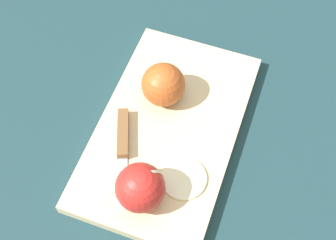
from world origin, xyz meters
TOP-DOWN VIEW (x-y plane):
  - ground_plane at (0.00, 0.00)m, footprint 4.00×4.00m
  - cutting_board at (0.00, 0.00)m, footprint 0.36×0.22m
  - apple_half_left at (-0.05, -0.02)m, footprint 0.07×0.07m
  - apple_half_right at (0.12, 0.00)m, footprint 0.07×0.07m
  - knife at (0.05, -0.06)m, footprint 0.15×0.07m
  - apple_slice at (0.08, 0.05)m, footprint 0.07×0.07m

SIDE VIEW (x-z plane):
  - ground_plane at x=0.00m, z-range 0.00..0.00m
  - cutting_board at x=0.00m, z-range 0.00..0.02m
  - apple_slice at x=0.08m, z-range 0.02..0.02m
  - knife at x=0.05m, z-range 0.02..0.04m
  - apple_half_left at x=-0.05m, z-range 0.02..0.09m
  - apple_half_right at x=0.12m, z-range 0.02..0.09m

